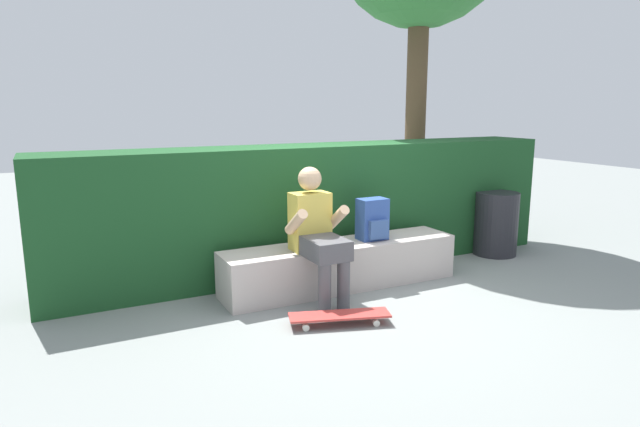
# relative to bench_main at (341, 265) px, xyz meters

# --- Properties ---
(ground_plane) EXTENTS (24.00, 24.00, 0.00)m
(ground_plane) POSITION_rel_bench_main_xyz_m (0.00, -0.36, -0.21)
(ground_plane) COLOR gray
(bench_main) EXTENTS (2.32, 0.49, 0.43)m
(bench_main) POSITION_rel_bench_main_xyz_m (0.00, 0.00, 0.00)
(bench_main) COLOR #BAADA6
(bench_main) RESTS_ON ground
(person_skater) EXTENTS (0.49, 0.62, 1.18)m
(person_skater) POSITION_rel_bench_main_xyz_m (-0.37, -0.22, 0.42)
(person_skater) COLOR gold
(person_skater) RESTS_ON ground
(skateboard_near_person) EXTENTS (0.82, 0.44, 0.09)m
(skateboard_near_person) POSITION_rel_bench_main_xyz_m (-0.46, -0.81, -0.14)
(skateboard_near_person) COLOR #BC3833
(skateboard_near_person) RESTS_ON ground
(backpack_on_bench) EXTENTS (0.28, 0.23, 0.40)m
(backpack_on_bench) POSITION_rel_bench_main_xyz_m (0.34, -0.01, 0.41)
(backpack_on_bench) COLOR #2D4C99
(backpack_on_bench) RESTS_ON bench_main
(hedge_row) EXTENTS (5.51, 0.66, 1.31)m
(hedge_row) POSITION_rel_bench_main_xyz_m (0.10, 0.67, 0.44)
(hedge_row) COLOR #194621
(hedge_row) RESTS_ON ground
(trash_bin) EXTENTS (0.49, 0.49, 0.73)m
(trash_bin) POSITION_rel_bench_main_xyz_m (2.16, 0.20, 0.15)
(trash_bin) COLOR #232328
(trash_bin) RESTS_ON ground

